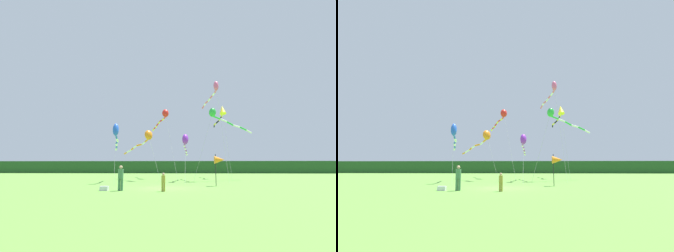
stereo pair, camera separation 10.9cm
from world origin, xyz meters
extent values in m
plane|color=#5B9338|center=(0.00, 0.00, 0.00)|extent=(120.00, 120.00, 0.00)
cube|color=#234C23|center=(0.00, 45.00, 1.48)|extent=(108.00, 2.62, 2.96)
cylinder|color=#3F724C|center=(-3.04, -2.29, 0.42)|extent=(0.17, 0.17, 0.84)
cylinder|color=#3F724C|center=(-2.85, -2.29, 0.42)|extent=(0.17, 0.17, 0.84)
cylinder|color=#3F724C|center=(-2.95, -2.29, 1.17)|extent=(0.38, 0.38, 0.66)
sphere|color=tan|center=(-2.95, -2.29, 1.62)|extent=(0.24, 0.24, 0.24)
cylinder|color=olive|center=(0.01, -2.72, 0.30)|extent=(0.12, 0.12, 0.60)
cylinder|color=olive|center=(0.15, -2.72, 0.30)|extent=(0.12, 0.12, 0.60)
cylinder|color=olive|center=(0.08, -2.72, 0.83)|extent=(0.27, 0.27, 0.47)
sphere|color=tan|center=(0.08, -2.72, 1.16)|extent=(0.17, 0.17, 0.17)
cube|color=silver|center=(-4.11, -2.23, 0.15)|extent=(0.57, 0.38, 0.31)
cylinder|color=black|center=(4.34, 2.56, 1.37)|extent=(0.06, 0.06, 2.74)
cone|color=orange|center=(4.69, 2.56, 2.25)|extent=(0.90, 0.70, 0.70)
cylinder|color=#B2B2B2|center=(1.77, 6.96, 2.35)|extent=(0.15, 3.24, 4.71)
ellipsoid|color=purple|center=(1.83, 8.58, 4.70)|extent=(0.75, 1.29, 1.46)
cylinder|color=purple|center=(1.79, 8.89, 4.16)|extent=(0.28, 0.68, 0.30)
cylinder|color=white|center=(1.75, 9.52, 4.06)|extent=(0.21, 0.67, 0.30)
cylinder|color=purple|center=(1.82, 10.14, 3.94)|extent=(0.36, 0.70, 0.33)
cylinder|color=white|center=(1.89, 10.76, 3.81)|extent=(0.21, 0.68, 0.33)
cylinder|color=purple|center=(1.94, 11.39, 3.65)|extent=(0.31, 0.71, 0.38)
cylinder|color=white|center=(2.02, 12.01, 3.48)|extent=(0.26, 0.69, 0.34)
cylinder|color=purple|center=(2.04, 12.64, 3.36)|extent=(0.22, 0.67, 0.30)
cylinder|color=white|center=(2.08, 13.27, 3.24)|extent=(0.31, 0.70, 0.34)
cylinder|color=#B2B2B2|center=(0.04, 14.10, 4.65)|extent=(1.79, 4.38, 9.30)
ellipsoid|color=red|center=(-0.84, 16.27, 9.29)|extent=(1.33, 1.47, 1.41)
cylinder|color=red|center=(-0.95, 16.64, 8.75)|extent=(0.41, 0.82, 0.33)
cylinder|color=yellow|center=(-1.22, 17.35, 8.62)|extent=(0.53, 0.80, 0.32)
cylinder|color=red|center=(-1.58, 18.02, 8.51)|extent=(0.58, 0.77, 0.29)
cylinder|color=yellow|center=(-1.92, 18.70, 8.38)|extent=(0.48, 0.83, 0.37)
cylinder|color=red|center=(-2.23, 19.40, 8.17)|extent=(0.55, 0.83, 0.43)
cylinder|color=yellow|center=(-2.51, 20.11, 7.96)|extent=(0.42, 0.83, 0.38)
cylinder|color=red|center=(-2.79, 20.82, 7.82)|extent=(0.53, 0.80, 0.30)
cylinder|color=yellow|center=(-3.09, 21.52, 7.65)|extent=(0.47, 0.84, 0.43)
cylinder|color=#B2B2B2|center=(-5.13, 4.59, 2.71)|extent=(0.52, 2.05, 5.43)
ellipsoid|color=blue|center=(-5.38, 5.60, 5.42)|extent=(0.82, 1.02, 1.43)
cylinder|color=blue|center=(-5.42, 6.03, 4.76)|extent=(0.28, 0.93, 0.46)
cylinder|color=white|center=(-5.49, 6.88, 4.50)|extent=(0.28, 0.93, 0.45)
cylinder|color=blue|center=(-5.72, 7.70, 4.30)|extent=(0.56, 0.89, 0.32)
cylinder|color=white|center=(-5.97, 8.51, 4.16)|extent=(0.34, 0.92, 0.37)
cylinder|color=blue|center=(-6.15, 9.34, 3.96)|extent=(0.42, 0.93, 0.42)
cylinder|color=white|center=(-6.38, 10.17, 3.76)|extent=(0.44, 0.92, 0.37)
cylinder|color=#B2B2B2|center=(7.73, 15.50, 4.96)|extent=(0.43, 3.29, 9.92)
cone|color=yellow|center=(7.52, 17.13, 9.92)|extent=(1.14, 1.47, 1.59)
cylinder|color=yellow|center=(7.53, 17.60, 9.26)|extent=(0.23, 0.99, 0.43)
cylinder|color=black|center=(7.49, 18.53, 9.04)|extent=(0.32, 1.00, 0.42)
cylinder|color=yellow|center=(7.42, 19.46, 8.87)|extent=(0.21, 0.96, 0.31)
cylinder|color=black|center=(7.26, 20.37, 8.68)|extent=(0.52, 1.00, 0.45)
cylinder|color=yellow|center=(6.99, 21.27, 8.49)|extent=(0.42, 0.98, 0.33)
cylinder|color=black|center=(6.92, 22.19, 8.31)|extent=(0.29, 1.00, 0.42)
cylinder|color=#B2B2B2|center=(6.05, 8.93, 5.80)|extent=(0.56, 3.90, 11.61)
ellipsoid|color=#E5598C|center=(5.78, 10.87, 11.60)|extent=(0.74, 1.08, 1.42)
cylinder|color=#E5598C|center=(5.75, 11.28, 11.04)|extent=(0.25, 0.86, 0.29)
cylinder|color=white|center=(5.62, 12.09, 10.92)|extent=(0.41, 0.89, 0.35)
cylinder|color=#E5598C|center=(5.42, 12.90, 10.77)|extent=(0.40, 0.89, 0.35)
cylinder|color=white|center=(5.22, 13.70, 10.60)|extent=(0.41, 0.89, 0.38)
cylinder|color=#E5598C|center=(4.98, 14.49, 10.45)|extent=(0.47, 0.87, 0.32)
cylinder|color=white|center=(4.79, 15.29, 10.35)|extent=(0.31, 0.87, 0.29)
cylinder|color=#E5598C|center=(4.64, 16.11, 10.17)|extent=(0.39, 0.91, 0.46)
cylinder|color=#B2B2B2|center=(-1.71, 9.15, 2.70)|extent=(1.67, 2.10, 5.41)
ellipsoid|color=orange|center=(-2.53, 10.19, 5.40)|extent=(1.44, 1.45, 1.35)
cylinder|color=orange|center=(-2.78, 10.61, 4.80)|extent=(0.70, 0.98, 0.44)
cylinder|color=white|center=(-3.28, 11.44, 4.56)|extent=(0.69, 0.98, 0.44)
cylinder|color=orange|center=(-3.91, 12.17, 4.37)|extent=(0.90, 0.78, 0.32)
cylinder|color=white|center=(-4.55, 12.88, 4.22)|extent=(0.73, 0.95, 0.39)
cylinder|color=orange|center=(-5.06, 13.70, 4.01)|extent=(0.67, 0.98, 0.41)
cylinder|color=white|center=(-5.66, 14.46, 3.75)|extent=(0.90, 0.84, 0.51)
cylinder|color=orange|center=(-6.28, 15.19, 3.50)|extent=(0.71, 0.96, 0.37)
cylinder|color=#B2B2B2|center=(3.93, 9.33, 4.04)|extent=(2.48, 1.66, 8.09)
ellipsoid|color=green|center=(5.16, 10.14, 8.08)|extent=(1.33, 1.24, 1.26)
cylinder|color=green|center=(5.65, 10.43, 7.52)|extent=(1.11, 0.76, 0.44)
cylinder|color=white|center=(6.57, 11.06, 7.28)|extent=(1.04, 0.88, 0.42)
cylinder|color=green|center=(7.47, 11.74, 6.99)|extent=(1.08, 0.85, 0.55)
cylinder|color=white|center=(8.41, 12.36, 6.74)|extent=(1.08, 0.79, 0.34)
cylinder|color=green|center=(9.36, 12.96, 6.51)|extent=(1.11, 0.78, 0.51)
cylinder|color=white|center=(10.26, 13.63, 6.22)|extent=(1.00, 0.94, 0.45)
camera|label=1|loc=(1.22, -20.74, 1.69)|focal=27.90mm
camera|label=2|loc=(1.33, -20.74, 1.69)|focal=27.90mm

